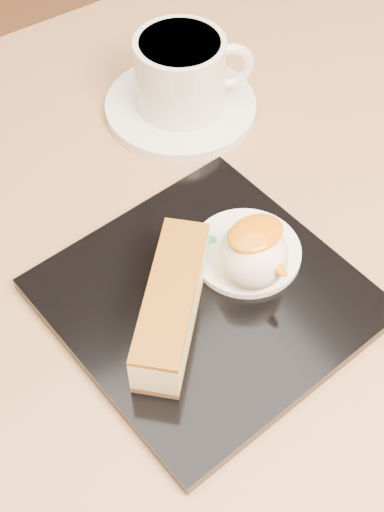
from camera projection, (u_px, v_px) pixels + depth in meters
table at (207, 369)px, 0.71m from camera, size 0.80×0.80×0.72m
dessert_plate at (206, 299)px, 0.56m from camera, size 0.24×0.24×0.01m
cheesecake at (172, 305)px, 0.53m from camera, size 0.12×0.12×0.04m
cream_smear at (246, 252)px, 0.58m from camera, size 0.09×0.09×0.01m
ice_cream_scoop at (253, 255)px, 0.55m from camera, size 0.05×0.05×0.05m
mango_sauce at (256, 233)px, 0.53m from camera, size 0.05×0.03×0.01m
mint_sprig at (200, 245)px, 0.58m from camera, size 0.03×0.02×0.00m
saucer at (181, 106)px, 0.71m from camera, size 0.15×0.15×0.01m
coffee_cup at (182, 72)px, 0.68m from camera, size 0.11×0.09×0.07m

